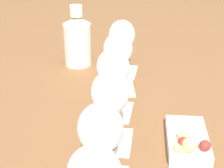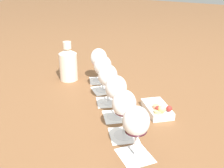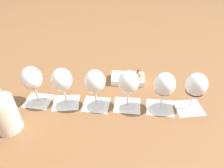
# 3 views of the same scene
# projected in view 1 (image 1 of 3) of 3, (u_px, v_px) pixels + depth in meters

# --- Properties ---
(ground_plane) EXTENTS (8.00, 8.00, 0.00)m
(ground_plane) POSITION_uv_depth(u_px,v_px,m) (112.00, 125.00, 0.87)
(ground_plane) COLOR brown
(tasting_card_0) EXTENTS (0.15, 0.15, 0.00)m
(tasting_card_0) POSITION_uv_depth(u_px,v_px,m) (121.00, 71.00, 1.16)
(tasting_card_0) COLOR white
(tasting_card_0) RESTS_ON ground_plane
(tasting_card_1) EXTENTS (0.15, 0.15, 0.00)m
(tasting_card_1) POSITION_uv_depth(u_px,v_px,m) (118.00, 88.00, 1.05)
(tasting_card_1) COLOR white
(tasting_card_1) RESTS_ON ground_plane
(tasting_card_2) EXTENTS (0.15, 0.15, 0.00)m
(tasting_card_2) POSITION_uv_depth(u_px,v_px,m) (113.00, 111.00, 0.93)
(tasting_card_2) COLOR white
(tasting_card_2) RESTS_ON ground_plane
(tasting_card_3) EXTENTS (0.15, 0.15, 0.00)m
(tasting_card_3) POSITION_uv_depth(u_px,v_px,m) (110.00, 141.00, 0.81)
(tasting_card_3) COLOR white
(tasting_card_3) RESTS_ON ground_plane
(wine_glass_0) EXTENTS (0.09, 0.09, 0.18)m
(wine_glass_0) POSITION_uv_depth(u_px,v_px,m) (122.00, 38.00, 1.11)
(wine_glass_0) COLOR white
(wine_glass_0) RESTS_ON tasting_card_0
(wine_glass_1) EXTENTS (0.09, 0.09, 0.18)m
(wine_glass_1) POSITION_uv_depth(u_px,v_px,m) (118.00, 52.00, 1.00)
(wine_glass_1) COLOR white
(wine_glass_1) RESTS_ON tasting_card_1
(wine_glass_2) EXTENTS (0.09, 0.09, 0.18)m
(wine_glass_2) POSITION_uv_depth(u_px,v_px,m) (113.00, 71.00, 0.88)
(wine_glass_2) COLOR white
(wine_glass_2) RESTS_ON tasting_card_2
(wine_glass_3) EXTENTS (0.09, 0.09, 0.18)m
(wine_glass_3) POSITION_uv_depth(u_px,v_px,m) (110.00, 96.00, 0.75)
(wine_glass_3) COLOR white
(wine_glass_3) RESTS_ON tasting_card_3
(wine_glass_4) EXTENTS (0.09, 0.09, 0.18)m
(wine_glass_4) POSITION_uv_depth(u_px,v_px,m) (100.00, 132.00, 0.63)
(wine_glass_4) COLOR white
(wine_glass_4) RESTS_ON tasting_card_4
(ceramic_vase) EXTENTS (0.10, 0.10, 0.21)m
(ceramic_vase) POSITION_uv_depth(u_px,v_px,m) (77.00, 40.00, 1.18)
(ceramic_vase) COLOR beige
(ceramic_vase) RESTS_ON ground_plane
(snack_dish) EXTENTS (0.18, 0.18, 0.06)m
(snack_dish) POSITION_uv_depth(u_px,v_px,m) (187.00, 141.00, 0.78)
(snack_dish) COLOR white
(snack_dish) RESTS_ON ground_plane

